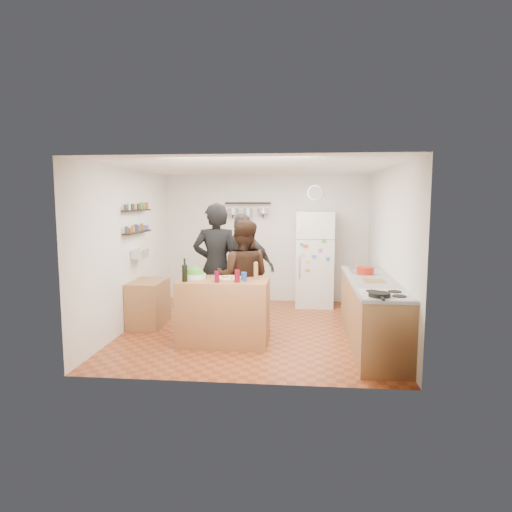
# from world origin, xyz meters

# --- Properties ---
(room_shell) EXTENTS (4.20, 4.20, 4.20)m
(room_shell) POSITION_xyz_m (0.00, 0.39, 1.25)
(room_shell) COLOR brown
(room_shell) RESTS_ON ground
(prep_island) EXTENTS (1.25, 0.72, 0.91)m
(prep_island) POSITION_xyz_m (-0.38, -0.67, 0.46)
(prep_island) COLOR #9B6339
(prep_island) RESTS_ON floor
(pizza_board) EXTENTS (0.42, 0.34, 0.02)m
(pizza_board) POSITION_xyz_m (-0.30, -0.69, 0.92)
(pizza_board) COLOR olive
(pizza_board) RESTS_ON prep_island
(pizza) EXTENTS (0.34, 0.34, 0.02)m
(pizza) POSITION_xyz_m (-0.30, -0.69, 0.94)
(pizza) COLOR beige
(pizza) RESTS_ON pizza_board
(salad_bowl) EXTENTS (0.30, 0.30, 0.06)m
(salad_bowl) POSITION_xyz_m (-0.80, -0.62, 0.94)
(salad_bowl) COLOR silver
(salad_bowl) RESTS_ON prep_island
(wine_bottle) EXTENTS (0.08, 0.08, 0.23)m
(wine_bottle) POSITION_xyz_m (-0.88, -0.89, 1.03)
(wine_bottle) COLOR black
(wine_bottle) RESTS_ON prep_island
(wine_glass_near) EXTENTS (0.07, 0.07, 0.16)m
(wine_glass_near) POSITION_xyz_m (-0.43, -0.91, 0.99)
(wine_glass_near) COLOR #580720
(wine_glass_near) RESTS_ON prep_island
(wine_glass_far) EXTENTS (0.07, 0.07, 0.18)m
(wine_glass_far) POSITION_xyz_m (-0.16, -0.87, 1.00)
(wine_glass_far) COLOR #5B0717
(wine_glass_far) RESTS_ON prep_island
(pepper_mill) EXTENTS (0.06, 0.06, 0.20)m
(pepper_mill) POSITION_xyz_m (0.07, -0.62, 1.01)
(pepper_mill) COLOR olive
(pepper_mill) RESTS_ON prep_island
(salt_canister) EXTENTS (0.08, 0.08, 0.13)m
(salt_canister) POSITION_xyz_m (-0.08, -0.79, 0.97)
(salt_canister) COLOR navy
(salt_canister) RESTS_ON prep_island
(person_left) EXTENTS (0.76, 0.54, 1.98)m
(person_left) POSITION_xyz_m (-0.60, -0.05, 0.99)
(person_left) COLOR black
(person_left) RESTS_ON floor
(person_center) EXTENTS (0.86, 0.69, 1.73)m
(person_center) POSITION_xyz_m (-0.17, -0.22, 0.86)
(person_center) COLOR black
(person_center) RESTS_ON floor
(person_back) EXTENTS (1.11, 0.58, 1.80)m
(person_back) POSITION_xyz_m (-0.26, 0.46, 0.90)
(person_back) COLOR #2B2826
(person_back) RESTS_ON floor
(counter_run) EXTENTS (0.63, 2.63, 0.90)m
(counter_run) POSITION_xyz_m (1.70, -0.55, 0.45)
(counter_run) COLOR #9E7042
(counter_run) RESTS_ON floor
(stove_top) EXTENTS (0.60, 0.62, 0.02)m
(stove_top) POSITION_xyz_m (1.70, -1.50, 0.91)
(stove_top) COLOR white
(stove_top) RESTS_ON counter_run
(skillet) EXTENTS (0.25, 0.25, 0.05)m
(skillet) POSITION_xyz_m (1.60, -1.66, 0.94)
(skillet) COLOR black
(skillet) RESTS_ON stove_top
(sink) EXTENTS (0.50, 0.80, 0.03)m
(sink) POSITION_xyz_m (1.70, 0.30, 0.92)
(sink) COLOR silver
(sink) RESTS_ON counter_run
(cutting_board) EXTENTS (0.30, 0.40, 0.02)m
(cutting_board) POSITION_xyz_m (1.70, -0.65, 0.91)
(cutting_board) COLOR olive
(cutting_board) RESTS_ON counter_run
(red_bowl) EXTENTS (0.26, 0.26, 0.11)m
(red_bowl) POSITION_xyz_m (1.65, -0.07, 0.97)
(red_bowl) COLOR #A01F12
(red_bowl) RESTS_ON counter_run
(fridge) EXTENTS (0.70, 0.68, 1.80)m
(fridge) POSITION_xyz_m (0.95, 1.75, 0.90)
(fridge) COLOR white
(fridge) RESTS_ON floor
(wall_clock) EXTENTS (0.30, 0.03, 0.30)m
(wall_clock) POSITION_xyz_m (0.95, 2.08, 2.15)
(wall_clock) COLOR silver
(wall_clock) RESTS_ON back_wall
(spice_shelf_lower) EXTENTS (0.12, 1.00, 0.02)m
(spice_shelf_lower) POSITION_xyz_m (-1.93, 0.20, 1.50)
(spice_shelf_lower) COLOR black
(spice_shelf_lower) RESTS_ON left_wall
(spice_shelf_upper) EXTENTS (0.12, 1.00, 0.02)m
(spice_shelf_upper) POSITION_xyz_m (-1.93, 0.20, 1.85)
(spice_shelf_upper) COLOR black
(spice_shelf_upper) RESTS_ON left_wall
(produce_basket) EXTENTS (0.18, 0.35, 0.14)m
(produce_basket) POSITION_xyz_m (-1.90, 0.20, 1.15)
(produce_basket) COLOR silver
(produce_basket) RESTS_ON left_wall
(side_table) EXTENTS (0.50, 0.80, 0.73)m
(side_table) POSITION_xyz_m (-1.74, 0.07, 0.36)
(side_table) COLOR #A07443
(side_table) RESTS_ON floor
(pot_rack) EXTENTS (0.90, 0.04, 0.04)m
(pot_rack) POSITION_xyz_m (-0.35, 2.00, 1.95)
(pot_rack) COLOR black
(pot_rack) RESTS_ON back_wall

